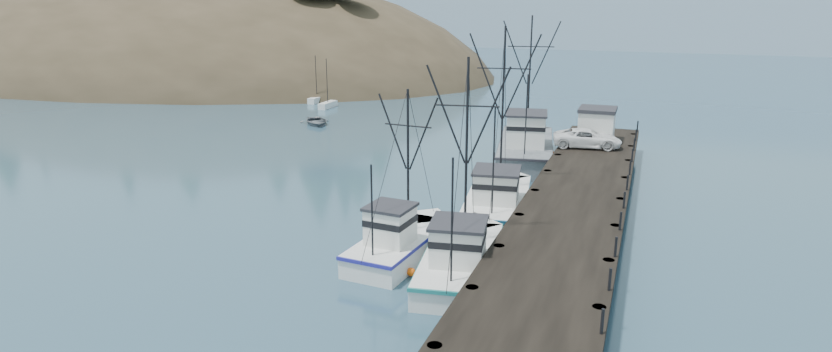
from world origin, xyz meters
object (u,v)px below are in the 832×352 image
Objects in this scene: trawler_far at (498,199)px; pickup_truck at (587,138)px; trawler_near at (462,257)px; trawler_mid at (402,242)px; pier_shed at (597,124)px; pier at (577,199)px; work_vessel at (526,147)px; motorboat at (316,124)px.

trawler_far reaches higher than pickup_truck.
trawler_mid is at bearing 165.97° from trawler_near.
trawler_near is 3.53× the size of pier_shed.
pier is 3.89× the size of trawler_near.
pier_shed is (-0.32, 16.06, 1.73)m from pier.
trawler_mid is (-8.38, -8.38, -0.87)m from pier.
work_vessel is 4.68× the size of pier_shed.
work_vessel is at bearing 62.75° from pickup_truck.
trawler_near is 24.39m from work_vessel.
trawler_near is 10.33m from trawler_far.
pier is at bearing -68.25° from work_vessel.
trawler_near is 0.75× the size of work_vessel.
motorboat is at bearing 128.81° from trawler_near.
trawler_mid is at bearing -91.61° from motorboat.
trawler_far is 2.29× the size of pickup_truck.
trawler_far is 14.07m from work_vessel.
motorboat is (-22.49, 31.65, -0.82)m from trawler_mid.
pier_shed is at bearing 91.15° from pier.
trawler_near is 2.10× the size of pickup_truck.
pickup_truck is at bearing -18.95° from work_vessel.
pier is 13.31m from pickup_truck.
trawler_far is at bearing -107.87° from pier_shed.
pickup_truck is 31.85m from motorboat.
pickup_truck is (7.62, 21.63, 1.93)m from trawler_mid.
trawler_far is at bearing 71.12° from trawler_mid.
trawler_near reaches higher than pier_shed.
pier is at bearing -74.01° from motorboat.
pier is 11.89m from trawler_mid.
trawler_near is 3.82m from trawler_mid.
pier is 9.40× the size of motorboat.
trawler_near reaches higher than motorboat.
trawler_near is (-4.68, -9.31, -0.87)m from pier.
pickup_truck is at bearing 70.19° from trawler_far.
work_vessel reaches higher than trawler_near.
pier is at bearing 63.33° from trawler_near.
trawler_mid is 2.95× the size of pier_shed.
trawler_mid reaches higher than pier_shed.
trawler_mid is 0.63× the size of work_vessel.
pier is 3.57× the size of trawler_far.
pier_shed reaches higher than motorboat.
trawler_far reaches higher than pier_shed.
trawler_far is (-0.50, 10.32, 0.00)m from trawler_near.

